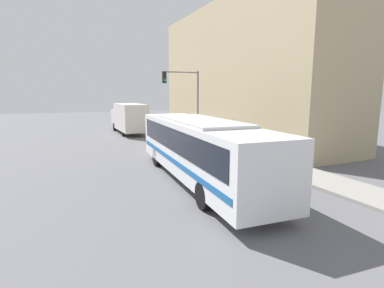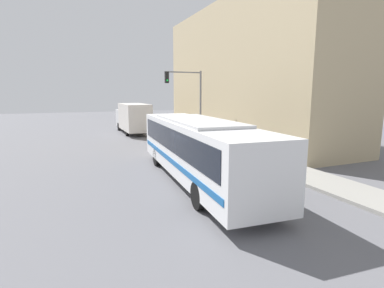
# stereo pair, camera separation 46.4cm
# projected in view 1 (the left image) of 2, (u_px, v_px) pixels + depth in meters

# --- Properties ---
(ground_plane) EXTENTS (120.00, 120.00, 0.00)m
(ground_plane) POSITION_uv_depth(u_px,v_px,m) (205.00, 189.00, 13.38)
(ground_plane) COLOR slate
(sidewalk) EXTENTS (2.44, 70.00, 0.16)m
(sidewalk) POSITION_uv_depth(u_px,v_px,m) (171.00, 131.00, 33.65)
(sidewalk) COLOR gray
(sidewalk) RESTS_ON ground_plane
(building_facade) EXTENTS (6.00, 22.61, 11.98)m
(building_facade) POSITION_uv_depth(u_px,v_px,m) (242.00, 74.00, 27.46)
(building_facade) COLOR tan
(building_facade) RESTS_ON ground_plane
(city_bus) EXTENTS (3.42, 12.40, 3.04)m
(city_bus) POSITION_uv_depth(u_px,v_px,m) (199.00, 146.00, 14.34)
(city_bus) COLOR white
(city_bus) RESTS_ON ground_plane
(delivery_truck) EXTENTS (2.36, 8.21, 3.15)m
(delivery_truck) POSITION_uv_depth(u_px,v_px,m) (129.00, 117.00, 31.71)
(delivery_truck) COLOR silver
(delivery_truck) RESTS_ON ground_plane
(fire_hydrant) EXTENTS (0.25, 0.34, 0.79)m
(fire_hydrant) POSITION_uv_depth(u_px,v_px,m) (239.00, 149.00, 19.92)
(fire_hydrant) COLOR red
(fire_hydrant) RESTS_ON sidewalk
(traffic_light_pole) EXTENTS (3.28, 0.35, 5.93)m
(traffic_light_pole) POSITION_uv_depth(u_px,v_px,m) (187.00, 94.00, 25.03)
(traffic_light_pole) COLOR slate
(traffic_light_pole) RESTS_ON sidewalk
(parking_meter) EXTENTS (0.14, 0.14, 1.32)m
(parking_meter) POSITION_uv_depth(u_px,v_px,m) (217.00, 136.00, 22.61)
(parking_meter) COLOR slate
(parking_meter) RESTS_ON sidewalk
(pedestrian_near_corner) EXTENTS (0.34, 0.34, 1.79)m
(pedestrian_near_corner) POSITION_uv_depth(u_px,v_px,m) (252.00, 141.00, 19.97)
(pedestrian_near_corner) COLOR slate
(pedestrian_near_corner) RESTS_ON sidewalk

